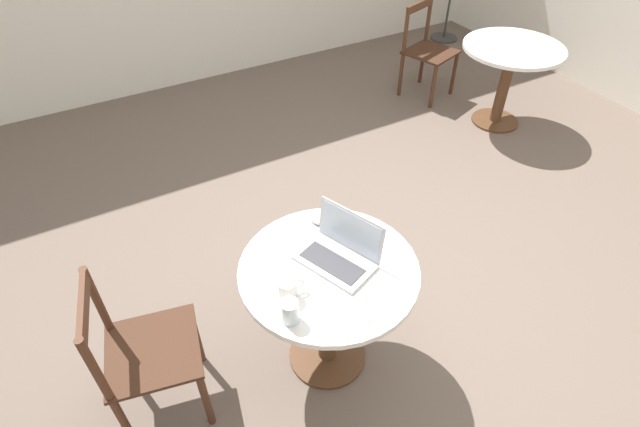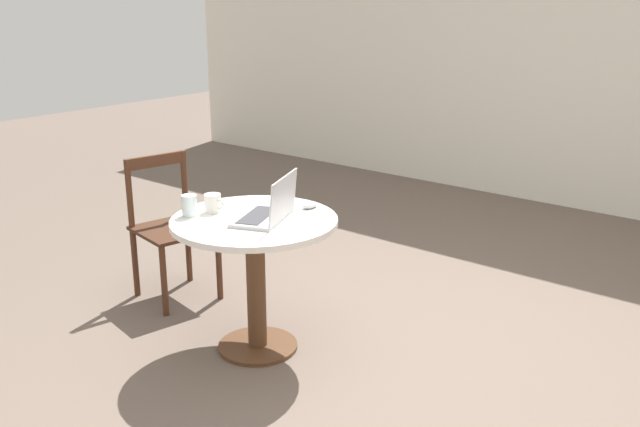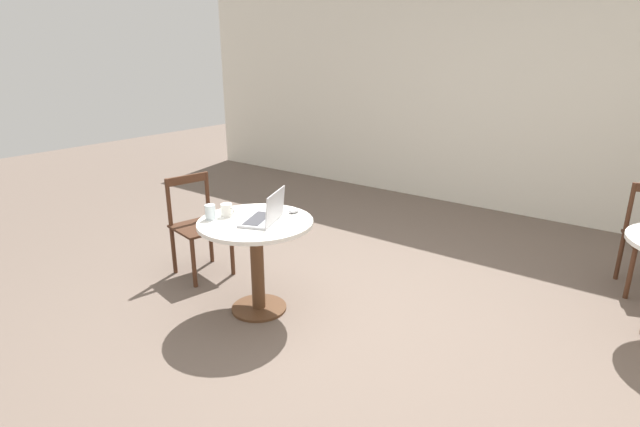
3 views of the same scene
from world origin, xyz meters
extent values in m
plane|color=#66564C|center=(0.00, 0.00, 0.00)|extent=(16.00, 16.00, 0.00)
cube|color=silver|center=(0.00, 3.23, 1.35)|extent=(9.40, 0.06, 2.70)
cylinder|color=#51331E|center=(-0.61, -0.28, 0.01)|extent=(0.41, 0.41, 0.02)
cylinder|color=#51331E|center=(-0.61, -0.28, 0.35)|extent=(0.10, 0.10, 0.66)
cylinder|color=silver|center=(-0.61, -0.28, 0.69)|extent=(0.83, 0.83, 0.03)
cylinder|color=#472819|center=(-1.21, 0.03, 0.21)|extent=(0.04, 0.04, 0.42)
cylinder|color=#472819|center=(-1.29, -0.33, 0.21)|extent=(0.04, 0.04, 0.42)
cylinder|color=#472819|center=(-1.57, 0.10, 0.21)|extent=(0.04, 0.04, 0.42)
cylinder|color=#472819|center=(-1.64, -0.26, 0.21)|extent=(0.04, 0.04, 0.42)
cube|color=#3C2215|center=(-1.43, -0.12, 0.43)|extent=(0.49, 0.49, 0.02)
cylinder|color=#472819|center=(-1.57, 0.10, 0.65)|extent=(0.04, 0.04, 0.41)
cylinder|color=#472819|center=(-1.64, -0.26, 0.65)|extent=(0.04, 0.04, 0.41)
cube|color=#472819|center=(-1.61, -0.08, 0.81)|extent=(0.10, 0.39, 0.07)
cylinder|color=#472819|center=(1.57, 1.59, 0.21)|extent=(0.04, 0.04, 0.42)
cylinder|color=#472819|center=(1.46, 1.93, 0.21)|extent=(0.04, 0.04, 0.42)
cylinder|color=#472819|center=(1.46, 1.93, 0.65)|extent=(0.04, 0.04, 0.41)
cube|color=#B7B7BC|center=(-0.57, -0.27, 0.72)|extent=(0.32, 0.40, 0.02)
cube|color=#38383D|center=(-0.59, -0.28, 0.73)|extent=(0.22, 0.32, 0.00)
cube|color=#B7B7BC|center=(-0.47, -0.23, 0.83)|extent=(0.16, 0.33, 0.21)
cube|color=silver|center=(-0.47, -0.23, 0.83)|extent=(0.14, 0.30, 0.19)
ellipsoid|color=#B7B7BC|center=(-0.51, 0.02, 0.72)|extent=(0.06, 0.10, 0.03)
cylinder|color=silver|center=(-0.84, -0.34, 0.76)|extent=(0.08, 0.08, 0.09)
torus|color=silver|center=(-0.79, -0.34, 0.76)|extent=(0.05, 0.01, 0.05)
cylinder|color=silver|center=(-0.89, -0.45, 0.76)|extent=(0.08, 0.08, 0.11)
camera|label=1|loc=(-1.38, -1.59, 2.39)|focal=28.00mm
camera|label=2|loc=(1.72, -2.67, 1.79)|focal=40.00mm
camera|label=3|loc=(1.77, -2.67, 1.88)|focal=28.00mm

